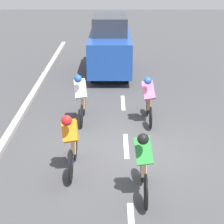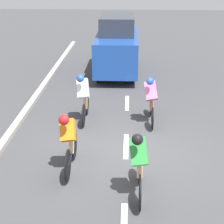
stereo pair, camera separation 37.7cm
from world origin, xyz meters
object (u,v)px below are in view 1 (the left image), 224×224
(cyclist_pink, at_px, (149,98))
(support_car, at_px, (110,45))
(cyclist_green, at_px, (144,162))
(cyclist_white, at_px, (81,96))
(cyclist_orange, at_px, (71,140))

(cyclist_pink, height_order, support_car, support_car)
(cyclist_green, bearing_deg, support_car, -85.38)
(cyclist_white, height_order, cyclist_orange, cyclist_white)
(cyclist_green, bearing_deg, cyclist_pink, -96.51)
(cyclist_white, distance_m, support_car, 5.42)
(cyclist_white, bearing_deg, cyclist_orange, 90.02)
(cyclist_pink, bearing_deg, cyclist_orange, 54.92)
(cyclist_pink, distance_m, support_car, 5.54)
(cyclist_orange, xyz_separation_m, cyclist_pink, (-1.97, -2.81, 0.01))
(cyclist_green, distance_m, cyclist_pink, 3.80)
(cyclist_pink, relative_size, support_car, 0.37)
(cyclist_orange, bearing_deg, cyclist_pink, -125.08)
(cyclist_white, height_order, support_car, support_car)
(cyclist_orange, bearing_deg, support_car, -95.57)
(cyclist_green, distance_m, support_car, 9.21)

